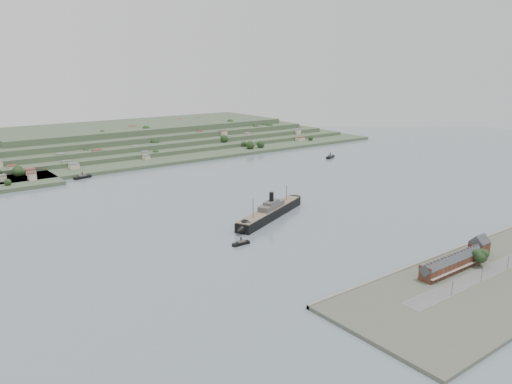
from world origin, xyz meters
TOP-DOWN VIEW (x-y plane):
  - ground at (0.00, 0.00)m, footprint 1400.00×1400.00m
  - near_shore at (0.00, -186.75)m, footprint 220.00×80.00m
  - terrace_row at (-10.00, -168.02)m, footprint 55.60×9.80m
  - gabled_building at (27.50, -164.00)m, footprint 10.40×10.18m
  - far_peninsula at (27.91, 393.10)m, footprint 760.00×309.00m
  - steamship at (-28.73, -14.67)m, footprint 99.22×52.30m
  - tugboat at (-82.57, -51.01)m, footprint 13.18×3.68m
  - ferry_west at (-101.32, 225.00)m, footprint 20.02×9.23m
  - ferry_east at (205.93, 146.95)m, footprint 20.32×13.37m
  - fig_tree at (10.28, -175.02)m, footprint 10.39×9.00m

SIDE VIEW (x-z plane):
  - ground at x=0.00m, z-range 0.00..0.00m
  - near_shore at x=0.00m, z-range -0.29..2.31m
  - tugboat at x=-82.57m, z-range -1.51..4.40m
  - ferry_west at x=-101.32m, z-range -1.88..5.37m
  - ferry_east at x=205.93m, z-range -1.93..5.51m
  - steamship at x=-28.73m, z-range -7.98..17.32m
  - terrace_row at x=-10.00m, z-range 1.30..12.38m
  - gabled_building at x=27.50m, z-range 1.14..15.23m
  - fig_tree at x=10.28m, z-range 3.28..14.87m
  - far_peninsula at x=27.91m, z-range -3.12..26.88m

